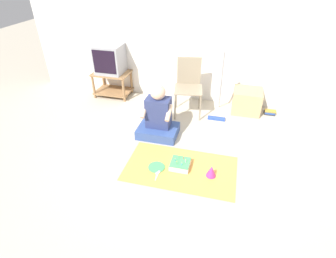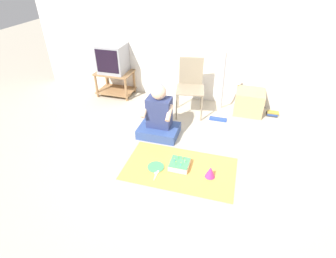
# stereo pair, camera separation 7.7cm
# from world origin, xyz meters

# --- Properties ---
(ground_plane) EXTENTS (16.00, 16.00, 0.00)m
(ground_plane) POSITION_xyz_m (0.00, 0.00, 0.00)
(ground_plane) COLOR #BCB29E
(wall_back) EXTENTS (6.40, 0.06, 2.55)m
(wall_back) POSITION_xyz_m (0.00, 1.94, 1.27)
(wall_back) COLOR white
(wall_back) RESTS_ON ground_plane
(tv_stand) EXTENTS (0.66, 0.46, 0.46)m
(tv_stand) POSITION_xyz_m (-1.65, 1.68, 0.27)
(tv_stand) COLOR #997047
(tv_stand) RESTS_ON ground_plane
(tv) EXTENTS (0.47, 0.45, 0.50)m
(tv) POSITION_xyz_m (-1.65, 1.68, 0.71)
(tv) COLOR #99999E
(tv) RESTS_ON tv_stand
(folding_chair) EXTENTS (0.51, 0.51, 0.91)m
(folding_chair) POSITION_xyz_m (-0.17, 1.41, 0.52)
(folding_chair) COLOR gray
(folding_chair) RESTS_ON ground_plane
(cardboard_box_stack) EXTENTS (0.46, 0.43, 0.39)m
(cardboard_box_stack) POSITION_xyz_m (0.80, 1.66, 0.19)
(cardboard_box_stack) COLOR tan
(cardboard_box_stack) RESTS_ON ground_plane
(dust_mop) EXTENTS (0.28, 0.48, 1.13)m
(dust_mop) POSITION_xyz_m (0.35, 1.37, 0.32)
(dust_mop) COLOR #2D4CB2
(dust_mop) RESTS_ON ground_plane
(book_pile) EXTENTS (0.19, 0.15, 0.06)m
(book_pile) POSITION_xyz_m (1.21, 1.66, 0.03)
(book_pile) COLOR #333338
(book_pile) RESTS_ON ground_plane
(person_seated) EXTENTS (0.58, 0.44, 0.87)m
(person_seated) POSITION_xyz_m (-0.45, 0.61, 0.29)
(person_seated) COLOR #334C8C
(person_seated) RESTS_ON ground_plane
(party_cloth) EXTENTS (1.39, 0.80, 0.01)m
(party_cloth) POSITION_xyz_m (0.03, -0.06, 0.00)
(party_cloth) COLOR #EFA84C
(party_cloth) RESTS_ON ground_plane
(birthday_cake) EXTENTS (0.24, 0.24, 0.13)m
(birthday_cake) POSITION_xyz_m (0.02, -0.03, 0.05)
(birthday_cake) COLOR #F4E0C6
(birthday_cake) RESTS_ON party_cloth
(party_hat_blue) EXTENTS (0.12, 0.12, 0.15)m
(party_hat_blue) POSITION_xyz_m (0.42, -0.10, 0.08)
(party_hat_blue) COLOR #CC338C
(party_hat_blue) RESTS_ON party_cloth
(paper_plate) EXTENTS (0.21, 0.21, 0.01)m
(paper_plate) POSITION_xyz_m (-0.27, -0.12, 0.01)
(paper_plate) COLOR #4CB266
(paper_plate) RESTS_ON party_cloth
(plastic_spoon_near) EXTENTS (0.04, 0.15, 0.01)m
(plastic_spoon_near) POSITION_xyz_m (-0.21, -0.21, 0.01)
(plastic_spoon_near) COLOR white
(plastic_spoon_near) RESTS_ON party_cloth
(plastic_spoon_far) EXTENTS (0.04, 0.15, 0.01)m
(plastic_spoon_far) POSITION_xyz_m (-0.23, -0.24, 0.01)
(plastic_spoon_far) COLOR white
(plastic_spoon_far) RESTS_ON party_cloth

